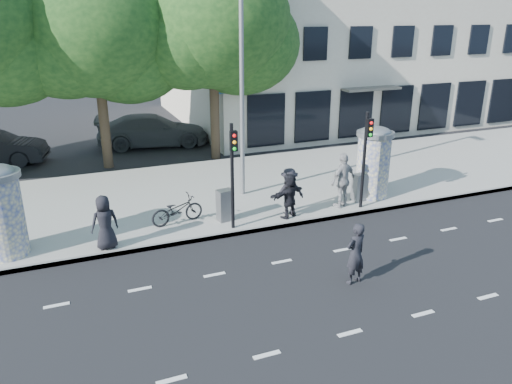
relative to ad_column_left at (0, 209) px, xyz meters
name	(u,v)px	position (x,y,z in m)	size (l,w,h in m)	color
ground	(304,285)	(7.20, -4.50, -1.54)	(120.00, 120.00, 0.00)	black
sidewalk	(216,192)	(7.20, 3.00, -1.46)	(40.00, 8.00, 0.15)	gray
curb	(254,230)	(7.20, -0.95, -1.46)	(40.00, 0.10, 0.16)	slate
lane_dash_near	(350,333)	(7.20, -6.70, -1.53)	(32.00, 0.12, 0.01)	silver
lane_dash_far	(282,262)	(7.20, -3.10, -1.53)	(32.00, 0.12, 0.01)	silver
ad_column_left	(0,209)	(0.00, 0.00, 0.00)	(1.36, 1.36, 2.65)	beige
ad_column_right	(373,160)	(12.40, 0.20, 0.00)	(1.36, 1.36, 2.65)	beige
traffic_pole_near	(233,166)	(6.60, -0.71, 0.69)	(0.22, 0.31, 3.40)	black
traffic_pole_far	(366,151)	(11.40, -0.71, 0.69)	(0.22, 0.31, 3.40)	black
street_lamp	(242,69)	(8.00, 2.13, 3.26)	(0.25, 0.93, 8.00)	slate
tree_near_left	(94,27)	(3.70, 8.20, 4.53)	(6.80, 6.80, 8.97)	#38281C
tree_center	(212,21)	(8.70, 7.80, 4.77)	(7.00, 7.00, 9.30)	#38281C
building	(331,23)	(19.20, 15.49, 4.46)	(20.30, 15.85, 12.00)	#BEB29F
ped_a	(105,222)	(2.68, -0.65, -0.58)	(0.79, 0.52, 1.62)	black
ped_d	(289,191)	(8.76, -0.25, -0.58)	(1.05, 0.60, 1.62)	black
ped_e	(343,180)	(10.80, -0.35, -0.41)	(1.15, 0.65, 1.96)	gray
ped_f	(289,195)	(8.65, -0.52, -0.61)	(1.43, 0.52, 1.55)	black
man_road	(355,253)	(8.47, -4.83, -0.70)	(0.61, 0.40, 1.68)	black
bicycle	(177,210)	(5.04, 0.37, -0.92)	(1.77, 0.62, 0.93)	black
cabinet_left	(225,205)	(6.57, 0.02, -0.86)	(0.51, 0.37, 1.06)	slate
cabinet_right	(359,187)	(11.70, -0.05, -0.88)	(0.49, 0.35, 1.02)	slate
car_right	(153,130)	(6.35, 11.30, -0.71)	(5.68, 2.31, 1.65)	#4A4D50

